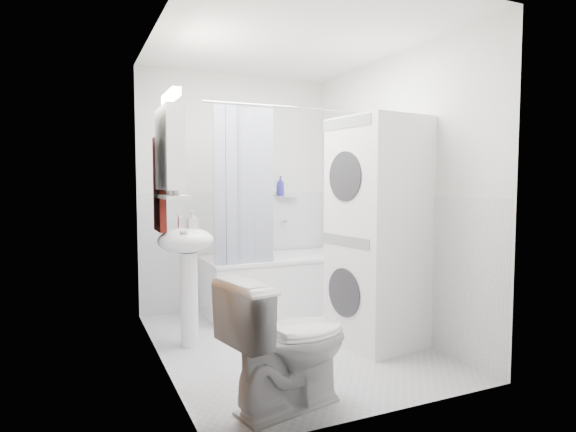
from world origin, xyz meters
name	(u,v)px	position (x,y,z in m)	size (l,w,h in m)	color
floor	(288,343)	(0.00, 0.00, 0.00)	(2.60, 2.60, 0.00)	silver
room_walls	(288,159)	(0.00, 0.00, 1.49)	(2.60, 2.60, 2.60)	silver
wainscot	(274,265)	(0.00, 0.29, 0.60)	(1.98, 2.58, 2.58)	white
door	(184,232)	(-0.95, -0.55, 1.00)	(0.05, 2.00, 2.00)	brown
bathtub	(278,281)	(0.31, 0.92, 0.31)	(1.48, 0.70, 0.57)	white
tub_spout	(283,221)	(0.51, 1.25, 0.89)	(0.04, 0.04, 0.12)	silver
curtain_rod	(290,107)	(0.31, 0.63, 2.00)	(0.02, 0.02, 1.66)	silver
shower_curtain	(244,188)	(-0.15, 0.63, 1.25)	(0.55, 0.02, 1.45)	#142048
sink	(187,259)	(-0.75, 0.27, 0.70)	(0.44, 0.37, 1.04)	white
medicine_cabinet	(170,147)	(-0.90, 0.10, 1.57)	(0.13, 0.50, 0.71)	white
shelf	(172,197)	(-0.89, 0.10, 1.20)	(0.18, 0.54, 0.03)	silver
shower_caddy	(288,197)	(0.56, 1.24, 1.15)	(0.22, 0.06, 0.02)	silver
towel	(160,182)	(-0.94, 0.36, 1.31)	(0.07, 0.31, 0.76)	#531611
washer_dryer	(379,232)	(0.68, -0.28, 0.91)	(0.72, 0.72, 1.81)	white
toilet	(288,342)	(-0.45, -1.00, 0.38)	(0.44, 0.78, 0.76)	white
soap_pump	(193,228)	(-0.71, 0.25, 0.95)	(0.08, 0.17, 0.08)	gray
shelf_bottle	(176,190)	(-0.89, -0.05, 1.25)	(0.07, 0.18, 0.07)	gray
shelf_cup	(169,188)	(-0.89, 0.22, 1.26)	(0.10, 0.09, 0.10)	gray
shampoo_a	(270,190)	(0.35, 1.24, 1.23)	(0.13, 0.17, 0.13)	gray
shampoo_b	(281,192)	(0.47, 1.24, 1.20)	(0.08, 0.21, 0.08)	#2B2595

